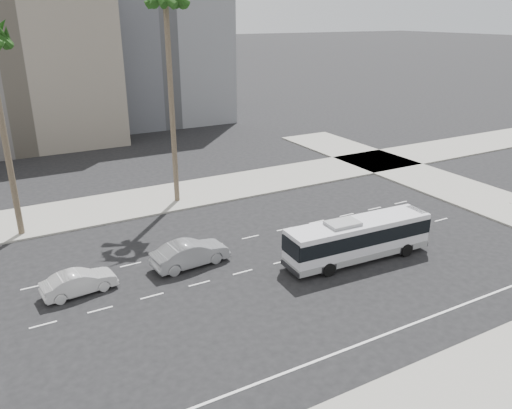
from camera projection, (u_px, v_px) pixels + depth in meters
ground at (282, 262)px, 33.54m from camera, size 700.00×700.00×0.00m
sidewalk_north at (194, 193)px, 46.18m from camera, size 120.00×7.00×0.15m
cross_block_east at (498, 204)px, 43.47m from camera, size 7.00×60.00×0.15m
midrise_beige_west at (8, 70)px, 61.67m from camera, size 24.00×18.00×18.00m
midrise_gray_center at (146, 31)px, 75.02m from camera, size 20.00×20.00×26.00m
city_bus at (358, 238)px, 33.36m from camera, size 10.46×2.82×2.98m
car_a at (190, 253)px, 32.82m from camera, size 2.23×5.26×1.69m
car_b at (79, 282)px, 29.58m from camera, size 1.93×4.41×1.41m
palm_near at (166, 3)px, 38.41m from camera, size 5.33×5.33×17.94m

